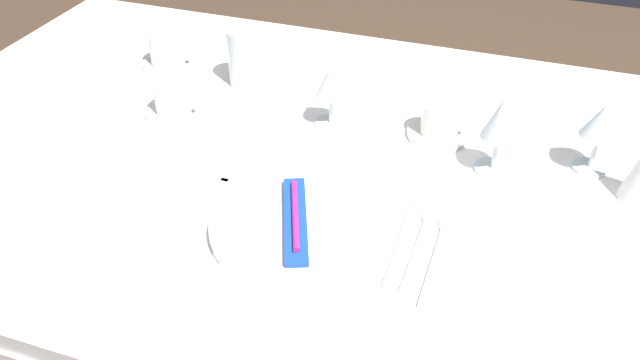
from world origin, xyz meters
TOP-DOWN VIEW (x-y plane):
  - dining_table at (0.00, 0.00)m, footprint 1.80×1.11m
  - dinner_plate at (0.01, -0.21)m, footprint 0.28×0.28m
  - toothbrush_package at (0.01, -0.21)m, footprint 0.11×0.21m
  - fork_outer at (-0.16, -0.19)m, footprint 0.02×0.21m
  - dinner_knife at (0.18, -0.19)m, footprint 0.02×0.22m
  - spoon_soup at (0.21, -0.16)m, footprint 0.03×0.20m
  - spoon_dessert at (0.24, -0.18)m, footprint 0.03×0.21m
  - saucer_left at (0.17, 0.15)m, footprint 0.12×0.12m
  - coffee_cup_left at (0.18, 0.15)m, footprint 0.10×0.07m
  - saucer_right at (-0.48, 0.24)m, footprint 0.12×0.12m
  - coffee_cup_right at (-0.47, 0.24)m, footprint 0.11×0.08m
  - saucer_far at (-0.35, 0.05)m, footprint 0.12×0.12m
  - coffee_cup_far at (-0.35, 0.05)m, footprint 0.10×0.07m
  - wine_glass_centre at (0.46, 0.13)m, footprint 0.07×0.07m
  - wine_glass_left at (0.29, 0.06)m, footprint 0.07×0.07m
  - wine_glass_right at (-0.04, 0.12)m, footprint 0.07×0.07m
  - drink_tumbler at (-0.27, 0.22)m, footprint 0.08×0.08m

SIDE VIEW (x-z plane):
  - dining_table at x=0.00m, z-range 0.29..1.03m
  - fork_outer at x=-0.16m, z-range 0.74..0.74m
  - spoon_dessert at x=0.24m, z-range 0.74..0.75m
  - dinner_knife at x=0.18m, z-range 0.74..0.74m
  - spoon_soup at x=0.21m, z-range 0.74..0.75m
  - saucer_left at x=0.17m, z-range 0.74..0.75m
  - saucer_right at x=-0.48m, z-range 0.74..0.75m
  - saucer_far at x=-0.35m, z-range 0.74..0.75m
  - dinner_plate at x=0.01m, z-range 0.74..0.76m
  - toothbrush_package at x=0.01m, z-range 0.75..0.78m
  - coffee_cup_left at x=0.18m, z-range 0.75..0.81m
  - coffee_cup_far at x=-0.35m, z-range 0.75..0.82m
  - coffee_cup_right at x=-0.47m, z-range 0.75..0.82m
  - drink_tumbler at x=-0.27m, z-range 0.73..0.86m
  - wine_glass_right at x=-0.04m, z-range 0.76..0.90m
  - wine_glass_centre at x=0.46m, z-range 0.77..0.90m
  - wine_glass_left at x=0.29m, z-range 0.77..0.92m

